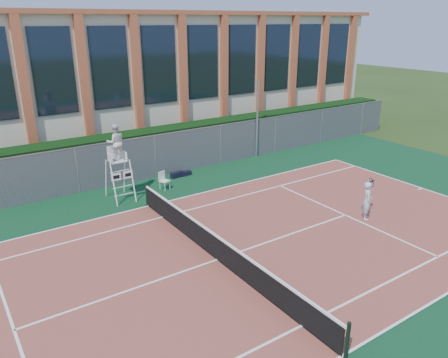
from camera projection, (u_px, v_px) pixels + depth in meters
ground at (217, 260)px, 14.85m from camera, size 120.00×120.00×0.00m
apron at (202, 248)px, 15.62m from camera, size 36.00×20.00×0.01m
tennis_court at (217, 260)px, 14.84m from camera, size 23.77×10.97×0.02m
tennis_net at (217, 246)px, 14.66m from camera, size 0.10×11.30×1.10m
fence at (118, 163)px, 21.31m from camera, size 40.00×0.06×2.20m
hedge at (110, 157)px, 22.24m from camera, size 40.00×1.40×2.20m
building at (60, 80)px, 27.37m from camera, size 45.00×10.60×8.22m
steel_pole at (257, 120)px, 25.32m from camera, size 0.12×0.12×4.46m
umpire_chair at (116, 144)px, 19.08m from camera, size 0.98×1.51×3.52m
plastic_chair at (163, 179)px, 20.90m from camera, size 0.52×0.52×0.88m
sports_bag_near at (177, 175)px, 22.59m from camera, size 0.71×0.36×0.29m
sports_bag_far at (186, 173)px, 22.87m from camera, size 0.59×0.27×0.23m
tennis_player at (367, 200)px, 17.65m from camera, size 0.95×0.77×1.61m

